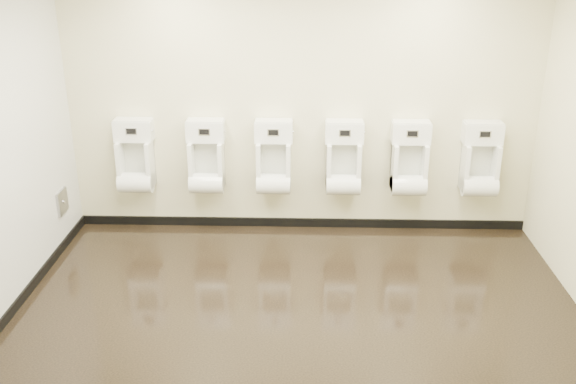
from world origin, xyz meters
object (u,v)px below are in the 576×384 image
object	(u,v)px
urinal_5	(480,165)
urinal_4	(409,164)
urinal_0	(135,161)
urinal_3	(343,163)
access_panel	(62,202)
urinal_1	(207,162)
urinal_2	(274,163)

from	to	relation	value
urinal_5	urinal_4	bearing A→B (deg)	180.00
urinal_4	urinal_0	bearing A→B (deg)	180.00
urinal_0	urinal_3	distance (m)	2.24
access_panel	urinal_5	size ratio (longest dim) A/B	0.32
urinal_1	urinal_5	distance (m)	2.92
urinal_3	urinal_5	world-z (taller)	same
urinal_1	urinal_5	bearing A→B (deg)	0.00
urinal_1	urinal_2	xyz separation A→B (m)	(0.73, 0.00, 0.00)
urinal_0	urinal_4	world-z (taller)	same
urinal_2	urinal_4	bearing A→B (deg)	0.00
access_panel	urinal_0	size ratio (longest dim) A/B	0.32
urinal_1	urinal_4	distance (m)	2.17
urinal_5	urinal_3	bearing A→B (deg)	180.00
urinal_3	urinal_5	size ratio (longest dim) A/B	1.00
urinal_5	urinal_2	bearing A→B (deg)	180.00
urinal_0	urinal_1	distance (m)	0.77
urinal_2	urinal_3	size ratio (longest dim) A/B	1.00
urinal_0	urinal_3	xyz separation A→B (m)	(2.24, 0.00, 0.00)
urinal_5	urinal_0	bearing A→B (deg)	180.00
access_panel	urinal_5	distance (m)	4.42
access_panel	urinal_5	xyz separation A→B (m)	(4.39, 0.41, 0.31)
urinal_1	urinal_2	size ratio (longest dim) A/B	1.00
urinal_1	urinal_4	world-z (taller)	same
access_panel	urinal_2	bearing A→B (deg)	10.66
access_panel	urinal_1	xyz separation A→B (m)	(1.47, 0.41, 0.31)
urinal_0	urinal_1	xyz separation A→B (m)	(0.77, 0.00, 0.00)
urinal_1	urinal_5	xyz separation A→B (m)	(2.92, 0.00, 0.00)
urinal_0	urinal_5	size ratio (longest dim) A/B	1.00
urinal_4	urinal_5	size ratio (longest dim) A/B	1.00
urinal_3	urinal_1	bearing A→B (deg)	180.00
access_panel	urinal_4	bearing A→B (deg)	6.46
urinal_0	urinal_3	world-z (taller)	same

